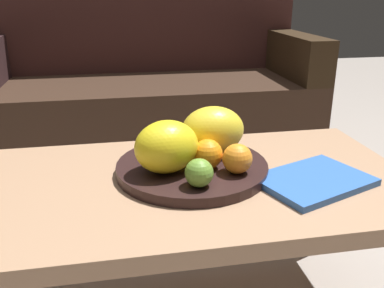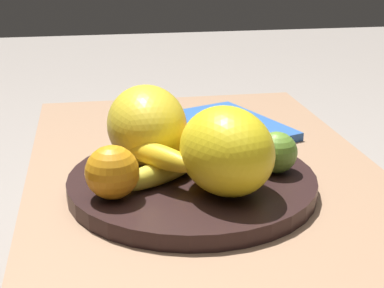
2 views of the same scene
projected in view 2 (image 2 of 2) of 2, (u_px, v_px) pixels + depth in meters
The scene contains 10 objects.
coffee_table at pixel (218, 223), 0.90m from camera, with size 1.10×0.58×0.42m.
fruit_bowl at pixel (192, 183), 0.89m from camera, with size 0.37×0.37×0.03m, color black.
melon_large_front at pixel (147, 125), 0.92m from camera, with size 0.16×0.12×0.12m, color yellow.
melon_smaller_beside at pixel (224, 151), 0.81m from camera, with size 0.15×0.12×0.12m, color yellow.
orange_front at pixel (213, 144), 0.91m from camera, with size 0.07×0.07×0.07m, color orange.
orange_left at pixel (227, 131), 0.97m from camera, with size 0.07×0.07×0.07m, color orange.
orange_right at pixel (112, 172), 0.80m from camera, with size 0.07×0.07×0.07m, color orange.
apple_front at pixel (277, 152), 0.89m from camera, with size 0.06×0.06×0.06m, color olive.
banana_bunch at pixel (160, 165), 0.85m from camera, with size 0.15×0.15×0.06m.
magazine at pixel (226, 127), 1.16m from camera, with size 0.25×0.18×0.02m, color #2F61B9.
Camera 2 is at (-0.78, 0.18, 0.79)m, focal length 55.31 mm.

